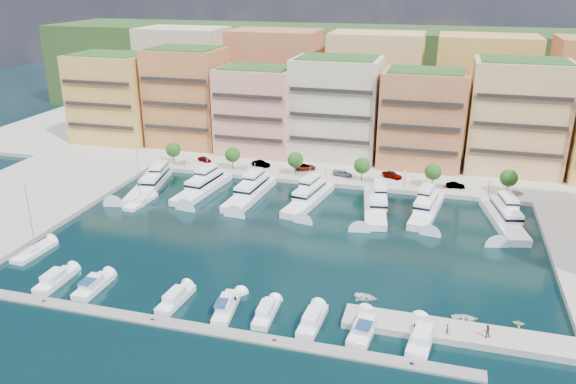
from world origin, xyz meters
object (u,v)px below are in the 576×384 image
Objects in this scene: lamppost_2 at (326,169)px; cruiser_6 at (312,321)px; person_1 at (487,331)px; person_0 at (447,329)px; cruiser_1 at (93,286)px; car_5 at (455,185)px; lamppost_0 at (184,157)px; car_3 at (343,173)px; cruiser_3 at (176,299)px; cruiser_4 at (227,307)px; car_0 at (204,159)px; yacht_5 at (427,208)px; tree_3 at (362,166)px; tree_1 at (232,155)px; car_2 at (305,167)px; cruiser_7 at (364,329)px; yacht_1 at (203,187)px; yacht_2 at (251,191)px; lamppost_4 at (489,184)px; yacht_3 at (309,197)px; tree_5 at (509,178)px; tender_2 at (465,318)px; tender_0 at (366,297)px; tree_2 at (295,160)px; lamppost_3 at (405,176)px; sailboat_0 at (34,252)px; lamppost_1 at (253,163)px; car_4 at (392,175)px; cruiser_8 at (422,338)px; car_1 at (261,164)px; yacht_4 at (375,205)px; sailboat_2 at (141,202)px; yacht_0 at (151,182)px; tree_0 at (173,150)px; yacht_6 at (503,217)px; tender_3 at (518,323)px; cruiser_5 at (266,314)px.

lamppost_2 is 56.76m from cruiser_6.
person_0 is at bearing -12.48° from person_1.
cruiser_1 is 1.90× the size of car_5.
car_3 is at bearing 6.52° from lamppost_0.
person_1 is (44.18, 1.90, 1.41)m from cruiser_3.
car_0 reaches higher than cruiser_4.
cruiser_6 is at bearing 0.02° from cruiser_1.
tree_3 is at bearing 139.76° from yacht_5.
tree_1 reaches higher than person_1.
car_2 is (4.43, 62.30, 1.19)m from cruiser_3.
yacht_5 is (47.51, -13.12, -3.53)m from tree_1.
yacht_1 is at bearing 134.15° from cruiser_7.
yacht_2 reaches higher than cruiser_6.
person_0 is at bearing -98.23° from lamppost_4.
yacht_2 is 2.55× the size of cruiser_6.
cruiser_3 is (14.07, 0.01, -0.02)m from cruiser_1.
tree_3 is 36.78m from yacht_1.
yacht_1 is at bearing -179.70° from yacht_3.
yacht_2 is (-54.48, -13.85, -3.53)m from tree_5.
tender_2 is 1.04× the size of tender_0.
lamppost_3 is at bearing -5.06° from tree_2.
cruiser_7 is at bearing -0.18° from cruiser_6.
lamppost_2 is 0.54× the size of cruiser_1.
sailboat_0 is 2.85× the size of car_3.
car_3 is (21.16, 4.47, -2.15)m from lamppost_1.
car_0 is (-43.18, 61.78, 1.12)m from cruiser_6.
tree_3 reaches higher than cruiser_3.
yacht_2 is at bearing -0.57° from yacht_1.
car_4 is at bearing 6.95° from lamppost_0.
tree_3 is at bearing 0.00° from tree_1.
car_1 reaches higher than cruiser_8.
yacht_4 is at bearing -70.35° from tree_3.
yacht_1 is at bearing 58.71° from tender_0.
lamppost_4 is 54.00m from person_1.
cruiser_3 is (14.85, -44.35, -0.54)m from yacht_1.
car_3 is (-14.84, 4.47, -2.15)m from lamppost_3.
sailboat_0 reaches higher than car_4.
sailboat_2 is (0.04, -22.03, -3.52)m from lamppost_0.
yacht_0 is 35.90m from sailboat_0.
yacht_1 is 13.35× the size of person_0.
yacht_4 is (-26.97, -14.10, -3.65)m from tree_5.
tree_0 is 0.27× the size of yacht_6.
lamppost_2 reaches higher than car_1.
tree_2 reaches higher than lamppost_1.
tender_3 is 11.61m from person_0.
tree_1 is 61.96m from cruiser_4.
cruiser_5 is (-36.89, -58.08, -4.20)m from tree_5.
lamppost_2 is 16.04m from car_4.
car_2 is (-22.87, 53.80, 1.37)m from tender_0.
sailboat_0 is at bearing -141.38° from lamppost_3.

